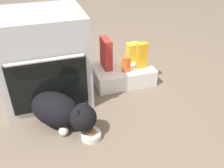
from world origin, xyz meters
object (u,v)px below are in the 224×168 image
at_px(oven, 44,58).
at_px(cereal_box, 106,53).
at_px(juice_carton, 142,55).
at_px(sauce_jar, 126,64).
at_px(food_bowl, 91,135).
at_px(cat, 60,111).
at_px(snack_bag, 133,52).
at_px(pantry_cabinet, 123,74).

relative_size(oven, cereal_box, 2.66).
xyz_separation_m(juice_carton, sauce_jar, (-0.16, -0.02, -0.05)).
relative_size(food_bowl, cat, 0.22).
xyz_separation_m(food_bowl, snack_bag, (0.61, 0.74, 0.21)).
height_order(food_bowl, cat, cat).
distance_m(pantry_cabinet, cereal_box, 0.27).
height_order(pantry_cabinet, sauce_jar, sauce_jar).
distance_m(oven, cat, 0.48).
height_order(food_bowl, cereal_box, cereal_box).
height_order(oven, snack_bag, oven).
relative_size(oven, cat, 1.14).
height_order(pantry_cabinet, snack_bag, snack_bag).
relative_size(food_bowl, juice_carton, 0.59).
bearing_deg(food_bowl, pantry_cabinet, 53.90).
bearing_deg(cereal_box, food_bowl, -115.02).
relative_size(oven, snack_bag, 4.14).
bearing_deg(snack_bag, pantry_cabinet, -146.20).
height_order(food_bowl, snack_bag, snack_bag).
xyz_separation_m(snack_bag, sauce_jar, (-0.13, -0.17, -0.02)).
distance_m(pantry_cabinet, sauce_jar, 0.16).
bearing_deg(oven, sauce_jar, -2.05).
distance_m(food_bowl, snack_bag, 0.99).
height_order(pantry_cabinet, cereal_box, cereal_box).
xyz_separation_m(pantry_cabinet, food_bowl, (-0.47, -0.65, -0.05)).
distance_m(cereal_box, sauce_jar, 0.21).
bearing_deg(snack_bag, food_bowl, -129.48).
xyz_separation_m(oven, cereal_box, (0.55, 0.10, -0.08)).
bearing_deg(juice_carton, oven, 179.54).
xyz_separation_m(cat, cereal_box, (0.50, 0.51, 0.15)).
bearing_deg(oven, cat, -84.13).
bearing_deg(cat, pantry_cabinet, 81.88).
relative_size(pantry_cabinet, snack_bag, 3.06).
xyz_separation_m(pantry_cabinet, cat, (-0.65, -0.46, 0.07)).
bearing_deg(cat, juice_carton, 73.14).
relative_size(pantry_cabinet, cat, 0.84).
distance_m(cereal_box, snack_bag, 0.29).
bearing_deg(cereal_box, sauce_jar, -38.34).
xyz_separation_m(oven, food_bowl, (0.22, -0.60, -0.34)).
distance_m(oven, juice_carton, 0.86).
bearing_deg(sauce_jar, snack_bag, 51.17).
relative_size(juice_carton, cereal_box, 0.86).
bearing_deg(pantry_cabinet, cereal_box, 162.33).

